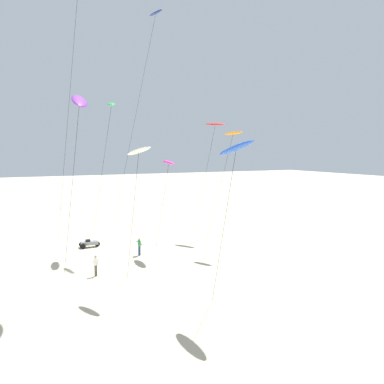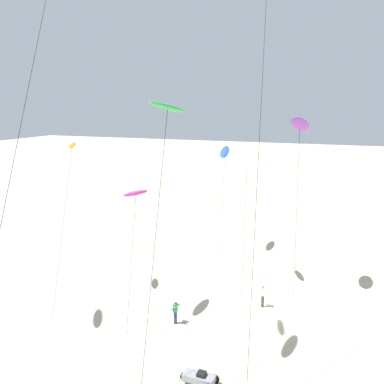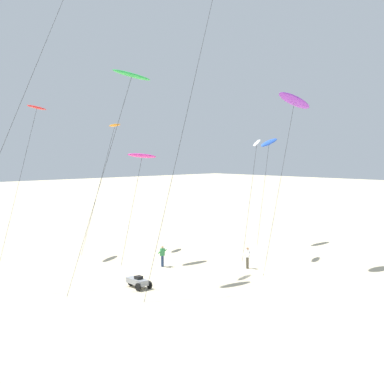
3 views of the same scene
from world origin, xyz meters
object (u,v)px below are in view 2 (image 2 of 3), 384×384
object	(u,v)px
kite_green	(167,109)
kite_magenta	(136,194)
beach_buggy	(200,378)
kite_flyer_nearest	(263,296)
kite_flyer_middle	(175,311)
kite_purple	(300,125)
kite_white	(247,167)
kite_blue	(225,152)
kite_orange	(72,148)

from	to	relation	value
kite_green	kite_magenta	xyz separation A→B (m)	(4.23, 4.32, -5.58)
kite_green	beach_buggy	size ratio (longest dim) A/B	7.18
kite_flyer_nearest	kite_flyer_middle	bearing A→B (deg)	131.15
kite_flyer_middle	kite_purple	bearing A→B (deg)	-39.12
kite_green	kite_purple	xyz separation A→B (m)	(12.03, -5.20, -1.24)
kite_white	kite_blue	world-z (taller)	kite_blue
kite_green	beach_buggy	xyz separation A→B (m)	(-1.32, -2.28, -13.88)
kite_orange	kite_white	bearing A→B (deg)	-61.15
kite_orange	beach_buggy	size ratio (longest dim) A/B	5.74
kite_magenta	kite_orange	xyz separation A→B (m)	(1.55, 6.15, 2.68)
kite_magenta	beach_buggy	size ratio (longest dim) A/B	4.41
kite_magenta	kite_blue	xyz separation A→B (m)	(14.66, -1.75, 1.27)
kite_magenta	kite_flyer_nearest	distance (m)	11.91
kite_green	beach_buggy	distance (m)	14.13
kite_magenta	kite_blue	distance (m)	14.82
kite_magenta	kite_flyer_nearest	xyz separation A→B (m)	(4.11, -7.97, -7.84)
kite_white	beach_buggy	world-z (taller)	kite_white
kite_orange	kite_blue	xyz separation A→B (m)	(13.11, -7.90, -1.41)
kite_blue	kite_green	bearing A→B (deg)	-172.26
kite_flyer_nearest	kite_flyer_middle	world-z (taller)	same
kite_green	kite_blue	world-z (taller)	kite_green
kite_orange	kite_white	xyz separation A→B (m)	(6.47, -11.74, -1.69)
kite_magenta	beach_buggy	world-z (taller)	kite_magenta
kite_green	kite_white	bearing A→B (deg)	-5.95
kite_purple	kite_blue	xyz separation A→B (m)	(6.86, 7.77, -3.07)
kite_green	kite_orange	world-z (taller)	kite_green
kite_orange	beach_buggy	bearing A→B (deg)	-119.11
kite_white	kite_green	bearing A→B (deg)	174.05
kite_orange	kite_flyer_nearest	xyz separation A→B (m)	(2.56, -14.12, -10.52)
kite_green	kite_flyer_middle	size ratio (longest dim) A/B	8.87
kite_flyer_middle	kite_flyer_nearest	bearing A→B (deg)	-48.85
kite_blue	kite_flyer_nearest	size ratio (longest dim) A/B	6.37
kite_magenta	kite_white	world-z (taller)	kite_white
kite_orange	beach_buggy	xyz separation A→B (m)	(-7.10, -12.75, -10.98)
kite_purple	kite_white	size ratio (longest dim) A/B	1.35
kite_purple	kite_white	xyz separation A→B (m)	(0.21, 3.93, -3.35)
beach_buggy	kite_blue	bearing A→B (deg)	13.49
kite_green	kite_magenta	size ratio (longest dim) A/B	1.63
kite_orange	beach_buggy	distance (m)	18.26
kite_blue	beach_buggy	size ratio (longest dim) A/B	5.16
kite_white	kite_flyer_nearest	world-z (taller)	kite_white
kite_flyer_middle	beach_buggy	world-z (taller)	kite_flyer_middle
kite_white	kite_magenta	bearing A→B (deg)	145.11
kite_purple	beach_buggy	distance (m)	18.62
kite_purple	kite_magenta	bearing A→B (deg)	129.36
kite_magenta	beach_buggy	distance (m)	11.97
kite_purple	kite_flyer_nearest	size ratio (longest dim) A/B	8.35
kite_flyer_nearest	beach_buggy	world-z (taller)	kite_flyer_nearest
kite_purple	kite_green	bearing A→B (deg)	156.62
kite_purple	kite_orange	world-z (taller)	kite_purple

